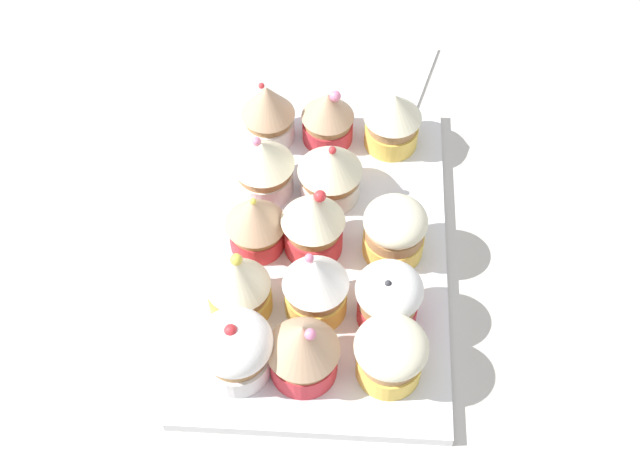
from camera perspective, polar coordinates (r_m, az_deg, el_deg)
ground_plane at (r=82.51cm, az=0.00°, el=-2.34°), size 180.00×180.00×3.00cm
baking_tray at (r=80.77cm, az=0.00°, el=-1.51°), size 38.04×24.42×1.20cm
cupcake_0 at (r=70.85cm, az=4.87°, el=-8.62°), size 6.34×6.34×6.08cm
cupcake_1 at (r=73.35cm, az=4.74°, el=-4.75°), size 6.02×6.02×6.78cm
cupcake_2 at (r=77.60cm, az=5.16°, el=-0.23°), size 6.05×6.05×6.39cm
cupcake_3 at (r=86.45cm, az=5.03°, el=7.52°), size 6.03×6.03×6.99cm
cupcake_4 at (r=70.12cm, az=-1.18°, el=-8.27°), size 6.35×6.35×7.75cm
cupcake_5 at (r=73.28cm, az=-0.44°, el=-3.95°), size 5.97×5.97×7.72cm
cupcake_6 at (r=77.02cm, az=-0.47°, el=0.69°), size 6.06×6.06×8.46cm
cupcake_7 at (r=81.46cm, az=0.70°, el=4.06°), size 6.46×6.46×7.35cm
cupcake_8 at (r=86.84cm, az=0.73°, el=7.73°), size 5.55×5.55×6.83cm
cupcake_9 at (r=70.86cm, az=-5.82°, el=-8.26°), size 6.53×6.53×7.07cm
cupcake_10 at (r=73.77cm, az=-5.66°, el=-3.82°), size 5.83×5.83×7.87cm
cupcake_11 at (r=77.65cm, az=-4.49°, el=0.29°), size 5.83×5.83×7.01cm
cupcake_12 at (r=82.23cm, az=-3.91°, el=4.32°), size 6.24×6.24×6.99cm
cupcake_13 at (r=86.74cm, az=-3.61°, el=7.99°), size 5.66×5.66×7.56cm
napkin at (r=98.92cm, az=3.47°, el=11.26°), size 13.65×16.15×0.60cm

